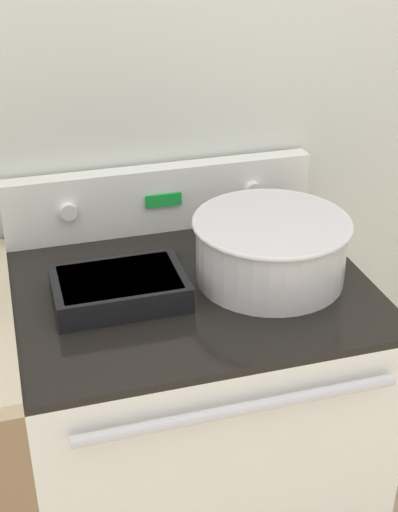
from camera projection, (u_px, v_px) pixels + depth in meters
kitchen_wall at (152, 88)px, 1.69m from camera, size 8.00×0.05×2.50m
stove_range at (193, 440)px, 1.78m from camera, size 0.77×0.66×0.91m
control_panel at (161, 198)px, 1.77m from camera, size 0.77×0.07×0.17m
mixing_bowl at (271, 246)px, 1.55m from camera, size 0.35×0.35×0.14m
casserole_dish at (119, 287)px, 1.49m from camera, size 0.28×0.19×0.06m
ladle at (325, 225)px, 1.73m from camera, size 0.09×0.29×0.09m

